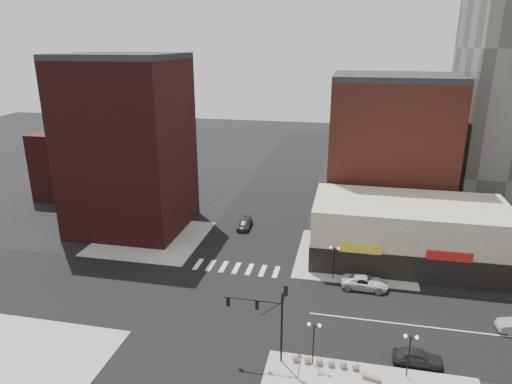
# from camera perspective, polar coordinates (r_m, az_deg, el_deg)

# --- Properties ---
(ground) EXTENTS (240.00, 240.00, 0.00)m
(ground) POSITION_cam_1_polar(r_m,az_deg,el_deg) (51.79, -4.65, -13.63)
(ground) COLOR black
(ground) RESTS_ON ground
(road_ew) EXTENTS (200.00, 14.00, 0.02)m
(road_ew) POSITION_cam_1_polar(r_m,az_deg,el_deg) (51.78, -4.65, -13.62)
(road_ew) COLOR black
(road_ew) RESTS_ON ground
(road_ns) EXTENTS (14.00, 200.00, 0.02)m
(road_ns) POSITION_cam_1_polar(r_m,az_deg,el_deg) (51.78, -4.65, -13.61)
(road_ns) COLOR black
(road_ns) RESTS_ON ground
(sidewalk_nw) EXTENTS (15.00, 15.00, 0.12)m
(sidewalk_nw) POSITION_cam_1_polar(r_m,az_deg,el_deg) (68.52, -12.94, -5.64)
(sidewalk_nw) COLOR gray
(sidewalk_nw) RESTS_ON ground
(sidewalk_ne) EXTENTS (15.00, 15.00, 0.12)m
(sidewalk_ne) POSITION_cam_1_polar(r_m,az_deg,el_deg) (62.76, 12.17, -7.90)
(sidewalk_ne) COLOR gray
(sidewalk_ne) RESTS_ON ground
(sidewalk_sw) EXTENTS (15.00, 15.00, 0.12)m
(sidewalk_sw) POSITION_cam_1_polar(r_m,az_deg,el_deg) (47.54, -28.28, -19.24)
(sidewalk_sw) COLOR gray
(sidewalk_sw) RESTS_ON ground
(building_nw) EXTENTS (16.00, 15.00, 25.00)m
(building_nw) POSITION_cam_1_polar(r_m,az_deg,el_deg) (70.05, -15.68, 5.40)
(building_nw) COLOR #381312
(building_nw) RESTS_ON ground
(building_nw_low) EXTENTS (20.00, 18.00, 12.00)m
(building_nw_low) POSITION_cam_1_polar(r_m,az_deg,el_deg) (90.88, -18.22, 3.81)
(building_nw_low) COLOR #381312
(building_nw_low) RESTS_ON ground
(building_ne_midrise) EXTENTS (18.00, 15.00, 22.00)m
(building_ne_midrise) POSITION_cam_1_polar(r_m,az_deg,el_deg) (73.58, 16.32, 4.74)
(building_ne_midrise) COLOR maroon
(building_ne_midrise) RESTS_ON ground
(building_ne_row) EXTENTS (24.20, 12.20, 8.00)m
(building_ne_row) POSITION_cam_1_polar(r_m,az_deg,el_deg) (62.37, 18.37, -5.35)
(building_ne_row) COLOR beige
(building_ne_row) RESTS_ON ground
(traffic_signal) EXTENTS (5.59, 3.09, 7.77)m
(traffic_signal) POSITION_cam_1_polar(r_m,az_deg,el_deg) (41.26, 1.98, -14.56)
(traffic_signal) COLOR black
(traffic_signal) RESTS_ON ground
(street_lamp_se_a) EXTENTS (1.22, 0.32, 4.16)m
(street_lamp_se_a) POSITION_cam_1_polar(r_m,az_deg,el_deg) (41.70, 7.24, -17.09)
(street_lamp_se_a) COLOR black
(street_lamp_se_a) RESTS_ON sidewalk_se
(street_lamp_se_b) EXTENTS (1.22, 0.32, 4.16)m
(street_lamp_se_b) POSITION_cam_1_polar(r_m,az_deg,el_deg) (42.07, 18.70, -17.68)
(street_lamp_se_b) COLOR black
(street_lamp_se_b) RESTS_ON sidewalk_se
(street_lamp_ne) EXTENTS (1.22, 0.32, 4.16)m
(street_lamp_ne) POSITION_cam_1_polar(r_m,az_deg,el_deg) (55.49, 9.75, -7.66)
(street_lamp_ne) COLOR black
(street_lamp_ne) RESTS_ON sidewalk_ne
(bollard_row) EXTENTS (5.90, 0.65, 0.65)m
(bollard_row) POSITION_cam_1_polar(r_m,az_deg,el_deg) (43.37, 8.66, -20.28)
(bollard_row) COLOR #876E5D
(bollard_row) RESTS_ON sidewalk_se
(white_suv) EXTENTS (5.43, 2.59, 1.50)m
(white_suv) POSITION_cam_1_polar(r_m,az_deg,el_deg) (55.38, 13.44, -10.94)
(white_suv) COLOR silver
(white_suv) RESTS_ON ground
(dark_sedan_east) EXTENTS (4.35, 1.83, 1.47)m
(dark_sedan_east) POSITION_cam_1_polar(r_m,az_deg,el_deg) (45.32, 19.54, -18.87)
(dark_sedan_east) COLOR black
(dark_sedan_east) RESTS_ON ground
(dark_sedan_north) EXTENTS (2.02, 4.71, 1.35)m
(dark_sedan_north) POSITION_cam_1_polar(r_m,az_deg,el_deg) (70.19, -1.41, -4.02)
(dark_sedan_north) COLOR black
(dark_sedan_north) RESTS_ON ground
(stone_bench) EXTENTS (1.66, 0.87, 0.37)m
(stone_bench) POSITION_cam_1_polar(r_m,az_deg,el_deg) (42.76, 14.23, -21.56)
(stone_bench) COLOR #836D5A
(stone_bench) RESTS_ON sidewalk_se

